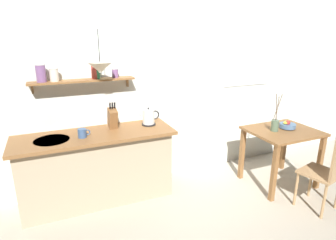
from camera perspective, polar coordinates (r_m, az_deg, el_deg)
ground_plane at (r=3.80m, az=2.96°, el=-14.69°), size 14.00×14.00×0.00m
back_wall at (r=3.95m, az=1.82°, el=7.67°), size 6.80×0.11×2.70m
kitchen_counter at (r=3.59m, az=-13.95°, el=-9.08°), size 1.83×0.63×0.88m
wall_shelf at (r=3.43m, az=-17.62°, el=8.47°), size 1.18×0.20×0.34m
dining_table at (r=4.08m, az=21.86°, el=-3.71°), size 0.87×0.73×0.77m
dining_chair_near at (r=3.72m, az=29.42°, el=-8.65°), size 0.47×0.47×0.95m
fruit_bowl at (r=4.10m, az=22.83°, el=-0.92°), size 0.21×0.21×0.12m
twig_vase at (r=3.93m, az=20.65°, el=-0.89°), size 0.10×0.09×0.50m
electric_kettle at (r=3.59m, az=-3.88°, el=0.56°), size 0.26×0.17×0.23m
knife_block at (r=3.50m, az=-11.05°, el=0.42°), size 0.10×0.20×0.33m
coffee_mug_by_sink at (r=3.31m, az=-16.77°, el=-2.54°), size 0.14×0.09×0.10m
pendant_lamp at (r=3.22m, az=-13.44°, el=10.19°), size 0.27×0.27×0.46m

